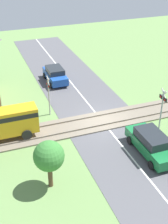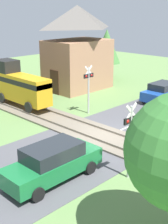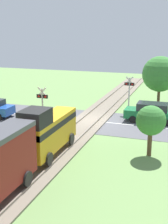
{
  "view_description": "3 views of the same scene",
  "coord_description": "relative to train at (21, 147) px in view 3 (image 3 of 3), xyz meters",
  "views": [
    {
      "loc": [
        -19.66,
        8.92,
        13.3
      ],
      "look_at": [
        0.0,
        1.59,
        1.2
      ],
      "focal_mm": 50.0,
      "sensor_mm": 36.0,
      "label": 1
    },
    {
      "loc": [
        -12.69,
        -10.81,
        7.16
      ],
      "look_at": [
        0.0,
        1.59,
        1.2
      ],
      "focal_mm": 50.0,
      "sensor_mm": 36.0,
      "label": 2
    },
    {
      "loc": [
        -7.66,
        24.22,
        7.63
      ],
      "look_at": [
        0.0,
        1.59,
        1.2
      ],
      "focal_mm": 50.0,
      "sensor_mm": 36.0,
      "label": 3
    }
  ],
  "objects": [
    {
      "name": "track_bed",
      "position": [
        0.0,
        -11.38,
        -1.79
      ],
      "size": [
        2.8,
        48.0,
        0.24
      ],
      "color": "#756B5B",
      "rests_on": "ground_plane"
    },
    {
      "name": "tree_roadside_hedge",
      "position": [
        -5.71,
        -5.52,
        0.36
      ],
      "size": [
        1.82,
        1.82,
        3.16
      ],
      "color": "brown",
      "rests_on": "ground_plane"
    },
    {
      "name": "tree_beyond_track",
      "position": [
        -4.94,
        -18.63,
        1.4
      ],
      "size": [
        3.51,
        3.51,
        5.02
      ],
      "color": "brown",
      "rests_on": "ground_plane"
    },
    {
      "name": "road_surface",
      "position": [
        0.0,
        -11.38,
        -1.85
      ],
      "size": [
        48.0,
        6.4,
        0.02
      ],
      "color": "#515156",
      "rests_on": "ground_plane"
    },
    {
      "name": "crossing_signal_west_approach",
      "position": [
        -2.59,
        -15.06,
        0.32
      ],
      "size": [
        0.9,
        0.18,
        3.43
      ],
      "color": "#B7B7B7",
      "rests_on": "ground_plane"
    },
    {
      "name": "train",
      "position": [
        0.0,
        0.0,
        0.0
      ],
      "size": [
        1.58,
        11.86,
        3.18
      ],
      "color": "gold",
      "rests_on": "track_bed"
    },
    {
      "name": "car_near_crossing",
      "position": [
        -5.02,
        -12.82,
        -1.02
      ],
      "size": [
        4.57,
        1.83,
        1.63
      ],
      "color": "#197038",
      "rests_on": "ground_plane"
    },
    {
      "name": "pedestrian_by_station",
      "position": [
        2.74,
        -2.79,
        -1.15
      ],
      "size": [
        0.38,
        0.38,
        1.56
      ],
      "color": "#333338",
      "rests_on": "ground_plane"
    },
    {
      "name": "ground_plane",
      "position": [
        0.0,
        -11.38,
        -1.86
      ],
      "size": [
        60.0,
        60.0,
        0.0
      ],
      "primitive_type": "plane",
      "color": "#66894C"
    },
    {
      "name": "crossing_signal_east_approach",
      "position": [
        2.59,
        -7.7,
        0.32
      ],
      "size": [
        0.9,
        0.18,
        3.43
      ],
      "color": "#B7B7B7",
      "rests_on": "ground_plane"
    }
  ]
}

